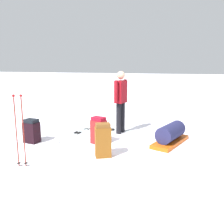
% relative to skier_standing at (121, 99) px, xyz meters
% --- Properties ---
extents(ground_plane, '(80.00, 80.00, 0.00)m').
position_rel_skier_standing_xyz_m(ground_plane, '(0.07, 0.59, -0.95)').
color(ground_plane, white).
extents(skier_standing, '(0.30, 0.55, 1.70)m').
position_rel_skier_standing_xyz_m(skier_standing, '(0.00, 0.00, 0.00)').
color(skier_standing, black).
rests_on(skier_standing, ground_plane).
extents(ski_pair_near, '(0.54, 1.84, 0.05)m').
position_rel_skier_standing_xyz_m(ski_pair_near, '(1.11, 0.44, -0.94)').
color(ski_pair_near, silver).
rests_on(ski_pair_near, ground_plane).
extents(ski_pair_far, '(1.90, 0.33, 0.05)m').
position_rel_skier_standing_xyz_m(ski_pair_far, '(0.29, -0.13, -0.94)').
color(ski_pair_far, silver).
rests_on(ski_pair_far, ground_plane).
extents(backpack_large_dark, '(0.40, 0.33, 0.65)m').
position_rel_skier_standing_xyz_m(backpack_large_dark, '(0.27, 1.04, -0.63)').
color(backpack_large_dark, maroon).
rests_on(backpack_large_dark, ground_plane).
extents(backpack_bright, '(0.38, 0.31, 0.58)m').
position_rel_skier_standing_xyz_m(backpack_bright, '(1.88, 1.42, -0.67)').
color(backpack_bright, black).
rests_on(backpack_bright, ground_plane).
extents(backpack_small_spare, '(0.39, 0.35, 0.71)m').
position_rel_skier_standing_xyz_m(backpack_small_spare, '(-0.09, 1.82, -0.61)').
color(backpack_small_spare, brown).
rests_on(backpack_small_spare, ground_plane).
extents(ski_poles_planted_near, '(0.20, 0.11, 1.36)m').
position_rel_skier_standing_xyz_m(ski_poles_planted_near, '(1.22, 2.70, -0.20)').
color(ski_poles_planted_near, maroon).
rests_on(ski_poles_planted_near, ground_plane).
extents(gear_sled, '(0.87, 1.38, 0.49)m').
position_rel_skier_standing_xyz_m(gear_sled, '(-1.39, 0.56, -0.73)').
color(gear_sled, '#DA550F').
rests_on(gear_sled, ground_plane).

